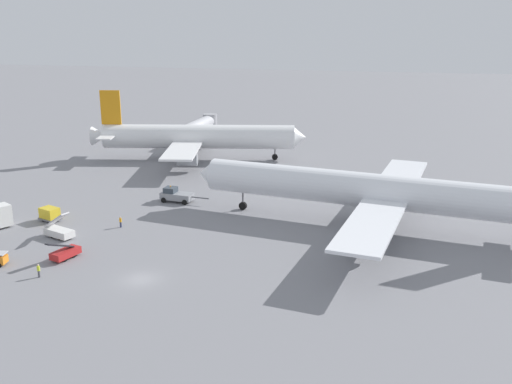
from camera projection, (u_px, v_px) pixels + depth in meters
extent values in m
plane|color=gray|center=(141.00, 279.00, 70.88)|extent=(600.00, 600.00, 0.00)
cylinder|color=white|center=(199.00, 137.00, 129.86)|extent=(42.55, 13.19, 5.29)
cone|color=white|center=(300.00, 137.00, 129.18)|extent=(3.67, 5.31, 4.87)
cone|color=white|center=(100.00, 136.00, 130.53)|extent=(4.33, 4.84, 4.23)
cube|color=white|center=(190.00, 140.00, 130.15)|extent=(13.69, 39.71, 0.44)
cube|color=white|center=(111.00, 134.00, 130.30)|extent=(5.60, 13.37, 0.28)
cube|color=orange|center=(111.00, 107.00, 128.62)|extent=(4.39, 1.18, 7.53)
cylinder|color=#999EA3|center=(187.00, 159.00, 120.11)|extent=(4.62, 3.35, 2.60)
cylinder|color=#999EA3|center=(200.00, 138.00, 141.15)|extent=(4.62, 3.35, 2.60)
cylinder|color=slate|center=(188.00, 148.00, 134.19)|extent=(0.28, 0.28, 2.13)
cylinder|color=black|center=(188.00, 153.00, 134.49)|extent=(1.38, 0.79, 1.30)
cylinder|color=slate|center=(183.00, 155.00, 127.68)|extent=(0.28, 0.28, 2.13)
cylinder|color=black|center=(183.00, 160.00, 127.98)|extent=(1.38, 0.79, 1.30)
cylinder|color=slate|center=(275.00, 152.00, 130.33)|extent=(0.28, 0.28, 2.13)
cylinder|color=black|center=(275.00, 157.00, 130.63)|extent=(1.38, 0.79, 1.30)
cylinder|color=white|center=(371.00, 190.00, 87.85)|extent=(52.39, 13.22, 5.20)
cone|color=white|center=(207.00, 173.00, 97.49)|extent=(3.51, 5.16, 4.79)
cube|color=white|center=(388.00, 197.00, 87.16)|extent=(13.76, 48.45, 0.44)
cylinder|color=#999EA3|center=(394.00, 185.00, 100.01)|extent=(4.55, 3.22, 2.60)
cylinder|color=#999EA3|center=(362.00, 238.00, 76.04)|extent=(4.55, 3.22, 2.60)
cylinder|color=slate|center=(390.00, 223.00, 84.59)|extent=(0.28, 0.28, 2.58)
cylinder|color=black|center=(389.00, 232.00, 84.95)|extent=(1.37, 0.74, 1.30)
cylinder|color=slate|center=(397.00, 209.00, 90.64)|extent=(0.28, 0.28, 2.58)
cylinder|color=black|center=(396.00, 217.00, 91.01)|extent=(1.37, 0.74, 1.30)
cylinder|color=slate|center=(243.00, 198.00, 96.26)|extent=(0.28, 0.28, 2.58)
cylinder|color=black|center=(243.00, 206.00, 96.63)|extent=(1.37, 0.74, 1.30)
cube|color=gray|center=(177.00, 196.00, 100.65)|extent=(5.75, 3.05, 1.13)
cube|color=#333D47|center=(171.00, 190.00, 100.74)|extent=(2.19, 2.18, 0.90)
cylinder|color=#4C4C51|center=(200.00, 198.00, 99.26)|extent=(3.20, 0.55, 0.20)
sphere|color=orange|center=(170.00, 186.00, 100.56)|extent=(0.24, 0.24, 0.24)
cylinder|color=black|center=(164.00, 200.00, 100.32)|extent=(0.93, 0.40, 0.90)
cylinder|color=black|center=(170.00, 196.00, 102.55)|extent=(0.93, 0.40, 0.90)
cylinder|color=black|center=(185.00, 202.00, 99.08)|extent=(0.93, 0.40, 0.90)
cylinder|color=black|center=(191.00, 198.00, 101.31)|extent=(0.93, 0.40, 0.90)
cube|color=red|center=(66.00, 253.00, 76.90)|extent=(2.87, 4.35, 0.90)
cube|color=black|center=(60.00, 245.00, 75.84)|extent=(1.88, 4.26, 1.83)
cylinder|color=black|center=(65.00, 259.00, 76.07)|extent=(0.36, 0.63, 0.60)
cylinder|color=black|center=(58.00, 257.00, 76.73)|extent=(0.36, 0.63, 0.60)
cylinder|color=black|center=(74.00, 255.00, 77.32)|extent=(0.36, 0.63, 0.60)
cylinder|color=black|center=(66.00, 253.00, 77.98)|extent=(0.36, 0.63, 0.60)
cylinder|color=black|center=(5.00, 261.00, 75.53)|extent=(0.62, 0.29, 0.60)
cube|color=slate|center=(50.00, 218.00, 91.23)|extent=(3.77, 3.19, 0.25)
cube|color=gold|center=(50.00, 213.00, 90.97)|extent=(3.32, 2.86, 1.60)
cylinder|color=black|center=(43.00, 219.00, 91.10)|extent=(0.63, 0.40, 0.60)
cylinder|color=black|center=(51.00, 217.00, 92.22)|extent=(0.63, 0.40, 0.60)
cylinder|color=black|center=(50.00, 221.00, 90.31)|extent=(0.63, 0.40, 0.60)
cylinder|color=black|center=(57.00, 219.00, 91.43)|extent=(0.63, 0.40, 0.60)
cube|color=silver|center=(59.00, 232.00, 84.16)|extent=(4.91, 3.41, 1.00)
cube|color=silver|center=(57.00, 220.00, 83.78)|extent=(4.40, 2.74, 2.71)
cylinder|color=black|center=(67.00, 235.00, 84.48)|extent=(0.63, 0.39, 0.60)
cylinder|color=black|center=(59.00, 238.00, 83.35)|extent=(0.63, 0.39, 0.60)
cylinder|color=black|center=(60.00, 233.00, 85.26)|extent=(0.63, 0.39, 0.60)
cylinder|color=black|center=(52.00, 236.00, 84.13)|extent=(0.63, 0.39, 0.60)
cylinder|color=#2D3351|center=(121.00, 225.00, 88.46)|extent=(0.28, 0.28, 0.85)
cylinder|color=orange|center=(120.00, 220.00, 88.26)|extent=(0.36, 0.36, 0.60)
sphere|color=tan|center=(120.00, 217.00, 88.14)|extent=(0.23, 0.23, 0.23)
cylinder|color=#F24C19|center=(120.00, 219.00, 88.50)|extent=(0.05, 0.05, 0.40)
cylinder|color=#4C4C51|center=(39.00, 274.00, 71.36)|extent=(0.28, 0.28, 0.87)
cylinder|color=#D1E02D|center=(38.00, 268.00, 71.15)|extent=(0.36, 0.36, 0.62)
sphere|color=beige|center=(38.00, 265.00, 71.03)|extent=(0.24, 0.24, 0.24)
cylinder|color=#B7B7BC|center=(198.00, 126.00, 149.21)|extent=(4.20, 17.96, 3.20)
cylinder|color=#99999E|center=(210.00, 120.00, 157.41)|extent=(3.84, 3.84, 3.52)
cylinder|color=#595960|center=(209.00, 128.00, 157.06)|extent=(0.70, 0.70, 3.99)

